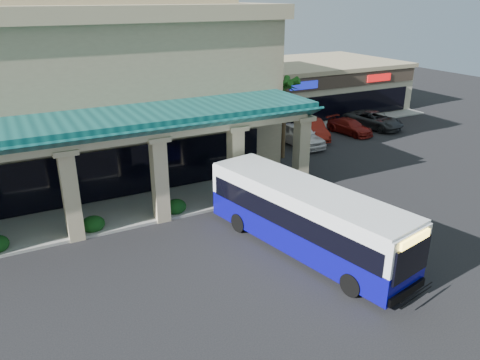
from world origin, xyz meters
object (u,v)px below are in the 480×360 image
car_red (350,127)px  pedestrian (346,222)px  car_silver (300,135)px  car_white (312,129)px  transit_bus (305,219)px  car_gray (373,120)px

car_red → pedestrian: bearing=-139.3°
car_silver → car_white: bearing=31.1°
transit_bus → car_white: size_ratio=2.35×
transit_bus → car_gray: 24.02m
car_red → transit_bus: bearing=-144.5°
pedestrian → car_silver: (6.92, 13.95, 0.02)m
transit_bus → car_red: (15.29, 14.76, -0.97)m
car_silver → car_gray: 9.14m
transit_bus → car_red: size_ratio=2.59×
car_white → pedestrian: bearing=-103.2°
car_white → car_red: car_white is taller
transit_bus → car_red: transit_bus is taller
pedestrian → car_white: size_ratio=0.35×
transit_bus → car_gray: transit_bus is taller
car_silver → transit_bus: bearing=-124.1°
transit_bus → pedestrian: 2.65m
car_red → car_silver: bearing=179.3°
car_white → car_red: size_ratio=1.10×
transit_bus → pedestrian: transit_bus is taller
pedestrian → car_red: size_ratio=0.38×
car_gray → pedestrian: bearing=-148.3°
car_white → car_silver: bearing=-131.6°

